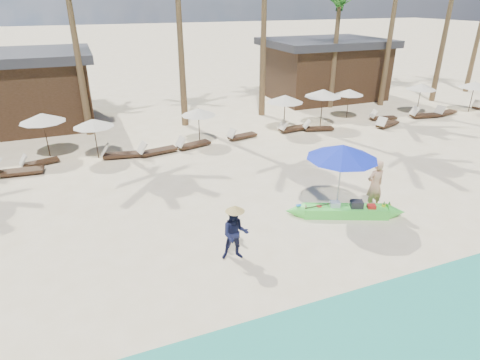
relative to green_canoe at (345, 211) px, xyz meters
name	(u,v)px	position (x,y,z in m)	size (l,w,h in m)	color
ground	(234,259)	(-4.61, -0.96, -0.20)	(240.00, 240.00, 0.00)	beige
green_canoe	(345,211)	(0.00, 0.00, 0.00)	(4.48, 2.12, 0.60)	#48E245
tourist	(375,185)	(1.25, 0.11, 0.75)	(0.70, 0.46, 1.91)	tan
vendor_green	(235,234)	(-4.53, -0.91, 0.62)	(0.80, 0.62, 1.65)	#131635
blue_umbrella	(343,152)	(-0.18, 0.29, 2.16)	(2.43, 2.43, 2.62)	#99999E
resort_parasol_4	(42,118)	(-9.98, 10.31, 1.74)	(2.10, 2.10, 2.16)	#382317
lounger_4_left	(38,162)	(-10.45, 9.20, -0.02)	(1.73, 0.91, 0.56)	#382317
lounger_4_right	(16,170)	(-11.25, 8.32, 0.02)	(2.04, 0.76, 0.68)	#382317
resort_parasol_5	(93,123)	(-7.78, 9.21, 1.55)	(1.89, 1.89, 1.94)	#382317
lounger_5_left	(120,154)	(-6.81, 8.80, 0.01)	(1.98, 0.88, 0.65)	#382317
resort_parasol_6	(198,112)	(-2.58, 9.53, 1.49)	(1.82, 1.82, 1.88)	#382317
lounger_6_left	(156,150)	(-5.10, 8.64, 0.02)	(2.00, 0.94, 0.65)	#382317
lounger_6_right	(192,144)	(-3.18, 8.92, 0.01)	(1.92, 1.02, 0.62)	#382317
resort_parasol_7	(285,99)	(2.51, 9.62, 1.72)	(2.07, 2.07, 2.14)	#382317
lounger_7_left	(241,135)	(-0.30, 9.32, -0.01)	(1.81, 0.90, 0.59)	#382317
lounger_7_right	(292,128)	(3.01, 9.49, 0.02)	(1.98, 0.81, 0.66)	#382317
resort_parasol_8	(323,93)	(5.09, 9.79, 1.80)	(2.16, 2.16, 2.22)	#382317
lounger_8_left	(317,128)	(4.38, 9.05, 0.00)	(1.83, 1.00, 0.59)	#382317
resort_parasol_9	(349,92)	(7.66, 10.74, 1.46)	(1.79, 1.79, 1.85)	#382317
lounger_9_left	(387,124)	(8.68, 8.17, 0.00)	(1.91, 1.14, 0.62)	#382317
lounger_9_right	(382,117)	(9.40, 9.48, -0.01)	(1.78, 0.88, 0.58)	#382317
resort_parasol_10	(421,86)	(12.67, 9.91, 1.59)	(1.93, 1.93, 1.99)	#382317
lounger_10_left	(423,115)	(12.23, 8.90, 0.02)	(2.04, 0.96, 0.67)	#382317
lounger_10_right	(445,112)	(14.04, 8.88, 0.01)	(1.93, 0.94, 0.63)	#382317
resort_parasol_11	(475,85)	(16.25, 8.92, 1.63)	(1.98, 1.98, 2.04)	#382317
pavilion_east	(324,68)	(9.39, 16.54, 1.99)	(8.80, 6.60, 4.30)	#382317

